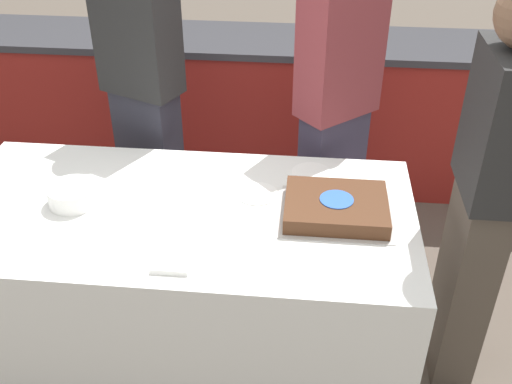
% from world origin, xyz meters
% --- Properties ---
extents(ground_plane, '(14.00, 14.00, 0.00)m').
position_xyz_m(ground_plane, '(0.00, 0.00, 0.00)').
color(ground_plane, brown).
extents(back_counter, '(4.40, 0.58, 0.92)m').
position_xyz_m(back_counter, '(0.00, 1.54, 0.46)').
color(back_counter, maroon).
rests_on(back_counter, ground_plane).
extents(dining_table, '(1.87, 0.92, 0.75)m').
position_xyz_m(dining_table, '(0.00, 0.00, 0.37)').
color(dining_table, white).
rests_on(dining_table, ground_plane).
extents(cake, '(0.43, 0.36, 0.07)m').
position_xyz_m(cake, '(0.62, 0.03, 0.78)').
color(cake, '#B7B2AD').
rests_on(cake, dining_table).
extents(plate_stack, '(0.19, 0.19, 0.08)m').
position_xyz_m(plate_stack, '(-0.42, -0.00, 0.78)').
color(plate_stack, white).
rests_on(plate_stack, dining_table).
extents(side_plate_near_cake, '(0.17, 0.17, 0.00)m').
position_xyz_m(side_plate_near_cake, '(0.52, 0.32, 0.75)').
color(side_plate_near_cake, white).
rests_on(side_plate_near_cake, dining_table).
extents(side_plate_right_edge, '(0.17, 0.17, 0.00)m').
position_xyz_m(side_plate_right_edge, '(0.30, 0.14, 0.75)').
color(side_plate_right_edge, white).
rests_on(side_plate_right_edge, dining_table).
extents(utensil_pile, '(0.13, 0.10, 0.02)m').
position_xyz_m(utensil_pile, '(0.05, -0.34, 0.76)').
color(utensil_pile, white).
rests_on(utensil_pile, dining_table).
extents(person_cutting_cake, '(0.41, 0.40, 1.69)m').
position_xyz_m(person_cutting_cake, '(0.62, 0.68, 0.89)').
color(person_cutting_cake, '#383347').
rests_on(person_cutting_cake, ground_plane).
extents(person_seated_right, '(0.23, 0.37, 1.66)m').
position_xyz_m(person_seated_right, '(1.15, 0.00, 0.88)').
color(person_seated_right, '#4C4238').
rests_on(person_seated_right, ground_plane).
extents(person_standing_back, '(0.41, 0.33, 1.68)m').
position_xyz_m(person_standing_back, '(-0.30, 0.68, 0.88)').
color(person_standing_back, '#282833').
rests_on(person_standing_back, ground_plane).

